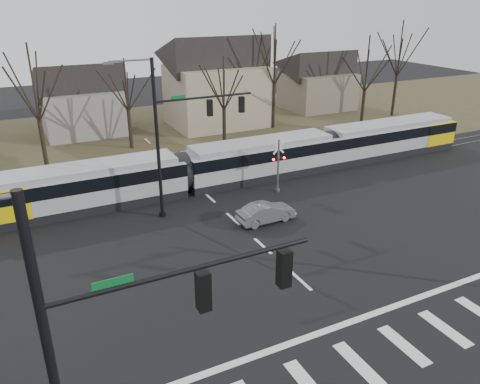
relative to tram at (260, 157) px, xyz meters
name	(u,v)px	position (x,y,z in m)	size (l,w,h in m)	color
ground	(324,301)	(-5.23, -16.00, -1.67)	(140.00, 140.00, 0.00)	black
grass_verge	(142,136)	(-5.23, 16.00, -1.67)	(140.00, 28.00, 0.01)	#38331E
crosswalk	(382,354)	(-5.23, -20.00, -1.67)	(27.00, 2.60, 0.01)	silver
stop_line	(347,323)	(-5.23, -17.80, -1.67)	(28.00, 0.35, 0.01)	silver
lane_dashes	(199,188)	(-5.23, 0.00, -1.67)	(0.18, 30.00, 0.01)	silver
rail_pair	(200,189)	(-5.23, -0.20, -1.64)	(90.00, 1.52, 0.06)	#59595E
tram	(260,157)	(0.00, 0.00, 0.00)	(40.52, 3.01, 3.07)	gray
sedan	(266,213)	(-3.49, -7.25, -1.04)	(3.91, 1.46, 1.28)	#54575B
signal_pole_near_left	(126,356)	(-15.64, -22.00, 4.03)	(9.28, 0.44, 10.20)	black
signal_pole_far	(181,130)	(-7.64, -3.50, 4.03)	(9.28, 0.44, 10.20)	black
rail_crossing_signal	(278,168)	(-0.23, -3.21, 0.21)	(1.08, 0.36, 4.00)	#59595B
tree_row	(177,97)	(-3.23, 10.00, 3.33)	(59.20, 7.20, 10.00)	black
house_b	(82,96)	(-10.23, 20.00, 2.30)	(8.64, 7.56, 7.65)	slate
house_c	(216,78)	(3.77, 17.00, 3.56)	(10.80, 8.64, 10.10)	gray
house_d	(318,77)	(18.77, 19.00, 2.30)	(8.64, 7.56, 7.65)	#635949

